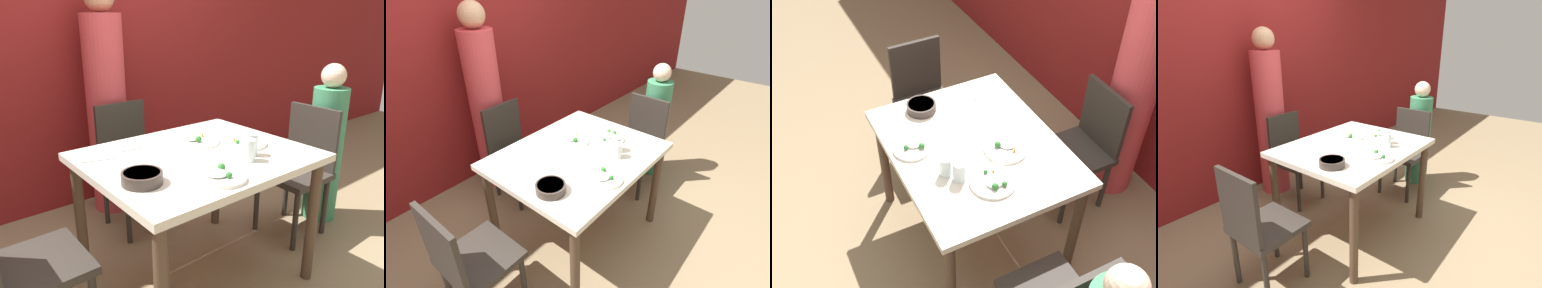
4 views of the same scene
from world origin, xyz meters
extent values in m
plane|color=#847051|center=(0.00, 0.00, 0.00)|extent=(10.00, 10.00, 0.00)
cube|color=maroon|center=(0.00, 1.38, 1.35)|extent=(10.00, 0.06, 2.70)
cube|color=beige|center=(0.00, 0.00, 0.76)|extent=(1.13, 0.92, 0.04)
cylinder|color=#4C3828|center=(-0.51, -0.40, 0.37)|extent=(0.06, 0.06, 0.74)
cylinder|color=#4C3828|center=(0.51, -0.40, 0.37)|extent=(0.06, 0.06, 0.74)
cylinder|color=#4C3828|center=(-0.51, 0.40, 0.37)|extent=(0.06, 0.06, 0.74)
cylinder|color=#4C3828|center=(0.51, 0.40, 0.37)|extent=(0.06, 0.06, 0.74)
cube|color=#2D2823|center=(0.04, 0.73, 0.44)|extent=(0.40, 0.40, 0.04)
cube|color=#2D2823|center=(0.04, 0.91, 0.67)|extent=(0.38, 0.03, 0.43)
cylinder|color=#2D2823|center=(-0.12, 0.56, 0.21)|extent=(0.04, 0.04, 0.42)
cylinder|color=#2D2823|center=(0.21, 0.56, 0.21)|extent=(0.04, 0.04, 0.42)
cylinder|color=#2D2823|center=(-0.12, 0.89, 0.21)|extent=(0.04, 0.04, 0.42)
cylinder|color=#2D2823|center=(0.21, 0.89, 0.21)|extent=(0.04, 0.04, 0.42)
cube|color=#2D2823|center=(0.84, -0.02, 0.44)|extent=(0.40, 0.40, 0.04)
cube|color=#2D2823|center=(1.02, -0.02, 0.67)|extent=(0.03, 0.38, 0.43)
cylinder|color=#2D2823|center=(0.67, 0.15, 0.21)|extent=(0.04, 0.04, 0.42)
cylinder|color=#2D2823|center=(0.67, -0.18, 0.21)|extent=(0.04, 0.04, 0.42)
cylinder|color=#2D2823|center=(1.00, 0.15, 0.21)|extent=(0.04, 0.04, 0.42)
cylinder|color=#2D2823|center=(1.00, -0.18, 0.21)|extent=(0.04, 0.04, 0.42)
cube|color=#2D2823|center=(-0.84, 0.06, 0.44)|extent=(0.40, 0.40, 0.04)
cube|color=#2D2823|center=(-1.02, 0.06, 0.67)|extent=(0.03, 0.38, 0.43)
cylinder|color=#2D2823|center=(-0.67, -0.11, 0.21)|extent=(0.04, 0.04, 0.42)
cylinder|color=#2D2823|center=(-0.67, 0.22, 0.21)|extent=(0.04, 0.04, 0.42)
cylinder|color=#2D2823|center=(-1.00, 0.22, 0.21)|extent=(0.04, 0.04, 0.42)
cylinder|color=#C63D42|center=(0.04, 1.12, 0.74)|extent=(0.29, 0.29, 1.49)
sphere|color=tan|center=(0.04, 1.12, 1.59)|extent=(0.21, 0.21, 0.21)
cylinder|color=#387F56|center=(1.20, -0.02, 0.50)|extent=(0.24, 0.24, 0.99)
sphere|color=beige|center=(1.20, -0.02, 1.08)|extent=(0.17, 0.17, 0.17)
cylinder|color=#3D332D|center=(-0.42, -0.14, 0.80)|extent=(0.18, 0.18, 0.05)
cylinder|color=#BC5123|center=(-0.42, -0.14, 0.83)|extent=(0.16, 0.16, 0.01)
cylinder|color=white|center=(0.30, -0.05, 0.79)|extent=(0.25, 0.25, 0.02)
ellipsoid|color=white|center=(0.32, -0.06, 0.81)|extent=(0.09, 0.09, 0.02)
sphere|color=#2D702D|center=(0.36, -0.01, 0.81)|extent=(0.03, 0.03, 0.03)
sphere|color=#2D702D|center=(0.36, -0.07, 0.81)|extent=(0.04, 0.04, 0.04)
sphere|color=#2D702D|center=(0.24, -0.06, 0.81)|extent=(0.02, 0.02, 0.02)
cone|color=orange|center=(0.25, -0.02, 0.81)|extent=(0.02, 0.02, 0.03)
cylinder|color=white|center=(-0.12, -0.33, 0.79)|extent=(0.21, 0.21, 0.02)
ellipsoid|color=white|center=(-0.14, -0.31, 0.81)|extent=(0.10, 0.10, 0.02)
sphere|color=#2D702D|center=(-0.09, -0.28, 0.81)|extent=(0.04, 0.04, 0.04)
sphere|color=#2D702D|center=(-0.12, -0.36, 0.81)|extent=(0.03, 0.03, 0.03)
cylinder|color=white|center=(0.12, 0.14, 0.79)|extent=(0.24, 0.24, 0.02)
ellipsoid|color=white|center=(0.10, 0.16, 0.81)|extent=(0.10, 0.10, 0.02)
sphere|color=#2D702D|center=(0.09, 0.10, 0.81)|extent=(0.04, 0.04, 0.04)
cone|color=orange|center=(0.17, 0.16, 0.81)|extent=(0.02, 0.02, 0.03)
cylinder|color=silver|center=(0.20, -0.19, 0.84)|extent=(0.07, 0.07, 0.11)
cylinder|color=silver|center=(0.13, -0.24, 0.83)|extent=(0.07, 0.07, 0.11)
cube|color=silver|center=(-0.22, 0.26, 0.78)|extent=(0.18, 0.04, 0.01)
cube|color=silver|center=(-0.45, 0.23, 0.78)|extent=(0.18, 0.07, 0.01)
camera|label=1|loc=(-1.17, -1.42, 1.45)|focal=35.00mm
camera|label=2|loc=(-1.37, -1.14, 1.92)|focal=28.00mm
camera|label=3|loc=(1.76, -0.95, 2.61)|focal=45.00mm
camera|label=4|loc=(-1.81, -1.39, 1.61)|focal=28.00mm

